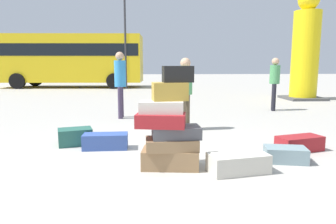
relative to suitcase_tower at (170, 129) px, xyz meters
The scene contains 13 objects.
ground_plane 0.56m from the suitcase_tower, 147.27° to the left, with size 80.00×80.00×0.00m, color #ADA89E.
suitcase_tower is the anchor object (origin of this frame).
suitcase_navy_foreground_near 1.48m from the suitcase_tower, 135.59° to the left, with size 0.74×0.33×0.26m, color #334F99.
suitcase_teal_right_side 2.09m from the suitcase_tower, 140.71° to the left, with size 0.57×0.38×0.29m, color #26594C.
suitcase_slate_left_side 1.76m from the suitcase_tower, ahead, with size 0.58×0.35×0.22m, color gray.
suitcase_maroon_upright_blue 2.33m from the suitcase_tower, 17.07° to the left, with size 0.75×0.34×0.24m, color maroon.
suitcase_cream_behind_tower 1.02m from the suitcase_tower, 17.14° to the right, with size 0.77×0.38×0.25m, color beige.
person_bearded_onlooker 6.23m from the suitcase_tower, 55.03° to the left, with size 0.30×0.33×1.61m.
person_tourist_with_camera 4.18m from the suitcase_tower, 104.26° to the left, with size 0.30×0.34×1.73m.
person_passerby_in_red 2.51m from the suitcase_tower, 78.35° to the left, with size 0.30×0.31×1.55m.
yellow_dummy_statue 10.08m from the suitcase_tower, 53.26° to the left, with size 1.46×1.46×4.29m.
parked_bus 16.16m from the suitcase_tower, 108.08° to the left, with size 8.71×3.08×3.15m.
lamp_post 14.33m from the suitcase_tower, 96.50° to the left, with size 0.36×0.36×5.44m.
Camera 1 is at (-0.17, -4.17, 1.41)m, focal length 32.87 mm.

